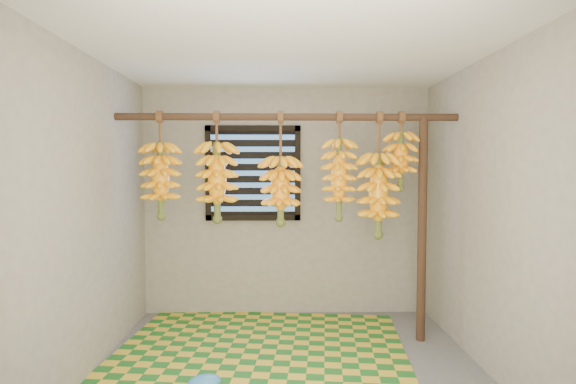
{
  "coord_description": "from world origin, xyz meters",
  "views": [
    {
      "loc": [
        -0.08,
        -3.25,
        1.55
      ],
      "look_at": [
        0.0,
        0.55,
        1.35
      ],
      "focal_mm": 28.0,
      "sensor_mm": 36.0,
      "label": 1
    }
  ],
  "objects_px": {
    "woven_mat": "(261,349)",
    "plastic_bag": "(204,382)",
    "banana_bunch_c": "(281,190)",
    "banana_bunch_f": "(401,161)",
    "banana_bunch_d": "(339,179)",
    "banana_bunch_b": "(217,182)",
    "support_post": "(422,230)",
    "banana_bunch_a": "(161,180)",
    "banana_bunch_e": "(378,195)"
  },
  "relations": [
    {
      "from": "woven_mat",
      "to": "plastic_bag",
      "type": "height_order",
      "value": "plastic_bag"
    },
    {
      "from": "woven_mat",
      "to": "banana_bunch_c",
      "type": "relative_size",
      "value": 2.44
    },
    {
      "from": "banana_bunch_f",
      "to": "banana_bunch_d",
      "type": "bearing_deg",
      "value": -180.0
    },
    {
      "from": "banana_bunch_b",
      "to": "banana_bunch_c",
      "type": "height_order",
      "value": "same"
    },
    {
      "from": "support_post",
      "to": "plastic_bag",
      "type": "bearing_deg",
      "value": -153.72
    },
    {
      "from": "banana_bunch_b",
      "to": "banana_bunch_c",
      "type": "relative_size",
      "value": 0.97
    },
    {
      "from": "banana_bunch_a",
      "to": "banana_bunch_f",
      "type": "distance_m",
      "value": 2.12
    },
    {
      "from": "banana_bunch_b",
      "to": "banana_bunch_e",
      "type": "distance_m",
      "value": 1.43
    },
    {
      "from": "banana_bunch_e",
      "to": "woven_mat",
      "type": "bearing_deg",
      "value": -169.41
    },
    {
      "from": "banana_bunch_d",
      "to": "support_post",
      "type": "bearing_deg",
      "value": 0.0
    },
    {
      "from": "banana_bunch_a",
      "to": "banana_bunch_c",
      "type": "height_order",
      "value": "same"
    },
    {
      "from": "banana_bunch_b",
      "to": "banana_bunch_d",
      "type": "xyz_separation_m",
      "value": [
        1.08,
        0.0,
        0.02
      ]
    },
    {
      "from": "plastic_bag",
      "to": "banana_bunch_a",
      "type": "bearing_deg",
      "value": 120.1
    },
    {
      "from": "banana_bunch_c",
      "to": "banana_bunch_b",
      "type": "bearing_deg",
      "value": -180.0
    },
    {
      "from": "woven_mat",
      "to": "banana_bunch_e",
      "type": "xyz_separation_m",
      "value": [
        1.04,
        0.19,
        1.31
      ]
    },
    {
      "from": "support_post",
      "to": "banana_bunch_d",
      "type": "bearing_deg",
      "value": -180.0
    },
    {
      "from": "banana_bunch_c",
      "to": "banana_bunch_f",
      "type": "distance_m",
      "value": 1.1
    },
    {
      "from": "banana_bunch_a",
      "to": "plastic_bag",
      "type": "bearing_deg",
      "value": -59.9
    },
    {
      "from": "plastic_bag",
      "to": "banana_bunch_c",
      "type": "distance_m",
      "value": 1.66
    },
    {
      "from": "banana_bunch_f",
      "to": "banana_bunch_b",
      "type": "bearing_deg",
      "value": -180.0
    },
    {
      "from": "support_post",
      "to": "banana_bunch_b",
      "type": "height_order",
      "value": "banana_bunch_b"
    },
    {
      "from": "banana_bunch_b",
      "to": "banana_bunch_c",
      "type": "xyz_separation_m",
      "value": [
        0.56,
        0.0,
        -0.08
      ]
    },
    {
      "from": "woven_mat",
      "to": "banana_bunch_e",
      "type": "height_order",
      "value": "banana_bunch_e"
    },
    {
      "from": "support_post",
      "to": "plastic_bag",
      "type": "xyz_separation_m",
      "value": [
        -1.8,
        -0.89,
        -0.94
      ]
    },
    {
      "from": "banana_bunch_c",
      "to": "support_post",
      "type": "bearing_deg",
      "value": 0.0
    },
    {
      "from": "banana_bunch_b",
      "to": "banana_bunch_d",
      "type": "relative_size",
      "value": 1.01
    },
    {
      "from": "banana_bunch_d",
      "to": "woven_mat",
      "type": "bearing_deg",
      "value": -164.22
    },
    {
      "from": "banana_bunch_b",
      "to": "plastic_bag",
      "type": "bearing_deg",
      "value": -88.57
    },
    {
      "from": "banana_bunch_c",
      "to": "banana_bunch_e",
      "type": "bearing_deg",
      "value": 0.0
    },
    {
      "from": "banana_bunch_e",
      "to": "banana_bunch_a",
      "type": "bearing_deg",
      "value": 180.0
    },
    {
      "from": "woven_mat",
      "to": "banana_bunch_f",
      "type": "xyz_separation_m",
      "value": [
        1.23,
        0.19,
        1.61
      ]
    },
    {
      "from": "banana_bunch_c",
      "to": "banana_bunch_d",
      "type": "distance_m",
      "value": 0.53
    },
    {
      "from": "banana_bunch_a",
      "to": "banana_bunch_d",
      "type": "distance_m",
      "value": 1.57
    },
    {
      "from": "banana_bunch_d",
      "to": "banana_bunch_f",
      "type": "xyz_separation_m",
      "value": [
        0.55,
        0.0,
        0.16
      ]
    },
    {
      "from": "plastic_bag",
      "to": "banana_bunch_b",
      "type": "relative_size",
      "value": 0.25
    },
    {
      "from": "support_post",
      "to": "banana_bunch_f",
      "type": "distance_m",
      "value": 0.65
    },
    {
      "from": "banana_bunch_c",
      "to": "banana_bunch_a",
      "type": "bearing_deg",
      "value": 180.0
    },
    {
      "from": "woven_mat",
      "to": "banana_bunch_c",
      "type": "height_order",
      "value": "banana_bunch_c"
    },
    {
      "from": "plastic_bag",
      "to": "banana_bunch_a",
      "type": "height_order",
      "value": "banana_bunch_a"
    },
    {
      "from": "banana_bunch_e",
      "to": "banana_bunch_f",
      "type": "relative_size",
      "value": 1.6
    },
    {
      "from": "woven_mat",
      "to": "plastic_bag",
      "type": "relative_size",
      "value": 10.21
    },
    {
      "from": "woven_mat",
      "to": "banana_bunch_b",
      "type": "distance_m",
      "value": 1.49
    },
    {
      "from": "banana_bunch_a",
      "to": "banana_bunch_c",
      "type": "bearing_deg",
      "value": 0.0
    },
    {
      "from": "plastic_bag",
      "to": "banana_bunch_e",
      "type": "distance_m",
      "value": 2.08
    },
    {
      "from": "banana_bunch_c",
      "to": "plastic_bag",
      "type": "bearing_deg",
      "value": -121.15
    },
    {
      "from": "banana_bunch_e",
      "to": "support_post",
      "type": "bearing_deg",
      "value": 0.0
    },
    {
      "from": "banana_bunch_a",
      "to": "banana_bunch_c",
      "type": "relative_size",
      "value": 0.94
    },
    {
      "from": "woven_mat",
      "to": "plastic_bag",
      "type": "xyz_separation_m",
      "value": [
        -0.37,
        -0.69,
        0.05
      ]
    },
    {
      "from": "banana_bunch_a",
      "to": "banana_bunch_e",
      "type": "relative_size",
      "value": 0.85
    },
    {
      "from": "banana_bunch_e",
      "to": "banana_bunch_d",
      "type": "bearing_deg",
      "value": -180.0
    }
  ]
}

